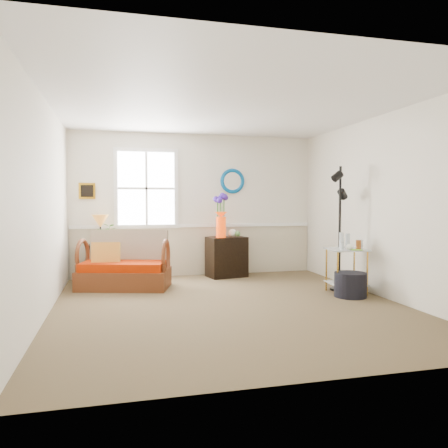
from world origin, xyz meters
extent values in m
cube|color=brown|center=(0.00, 0.00, 0.00)|extent=(4.50, 5.00, 0.01)
cube|color=white|center=(0.00, 0.00, 2.60)|extent=(4.50, 5.00, 0.01)
cube|color=silver|center=(0.00, 2.50, 1.30)|extent=(4.50, 0.01, 2.60)
cube|color=silver|center=(0.00, -2.50, 1.30)|extent=(4.50, 0.01, 2.60)
cube|color=silver|center=(-2.25, 0.00, 1.30)|extent=(0.01, 5.00, 2.60)
cube|color=silver|center=(2.25, 0.00, 1.30)|extent=(0.01, 5.00, 2.60)
cube|color=#C2B699|center=(0.00, 2.48, 0.45)|extent=(4.46, 0.02, 0.90)
cube|color=white|center=(0.00, 2.47, 0.92)|extent=(4.46, 0.04, 0.06)
cube|color=#BC8216|center=(-1.92, 2.48, 1.55)|extent=(0.28, 0.03, 0.28)
torus|color=#076EA5|center=(0.70, 2.48, 1.75)|extent=(0.47, 0.07, 0.47)
imported|color=#507D3E|center=(-1.58, 2.31, 0.76)|extent=(0.39, 0.42, 0.28)
cylinder|color=black|center=(1.82, 0.09, 0.18)|extent=(0.57, 0.57, 0.35)
camera|label=1|loc=(-1.44, -5.48, 1.37)|focal=35.00mm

